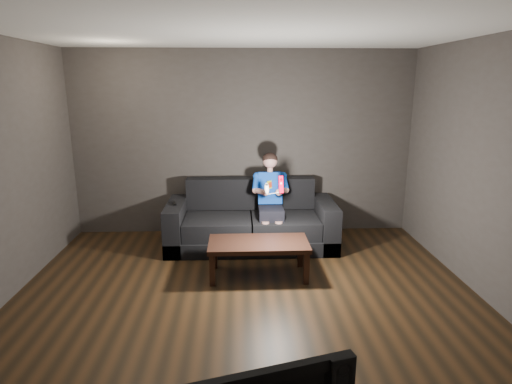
{
  "coord_description": "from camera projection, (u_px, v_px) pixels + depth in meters",
  "views": [
    {
      "loc": [
        -0.07,
        -3.8,
        2.21
      ],
      "look_at": [
        0.15,
        1.55,
        0.85
      ],
      "focal_mm": 30.0,
      "sensor_mm": 36.0,
      "label": 1
    }
  ],
  "objects": [
    {
      "name": "floor",
      "position": [
        247.0,
        314.0,
        4.23
      ],
      "size": [
        5.0,
        5.0,
        0.0
      ],
      "primitive_type": "plane",
      "color": "black",
      "rests_on": "ground"
    },
    {
      "name": "back_wall",
      "position": [
        243.0,
        144.0,
        6.32
      ],
      "size": [
        5.0,
        0.04,
        2.7
      ],
      "primitive_type": "cube",
      "color": "#3C3633",
      "rests_on": "ground"
    },
    {
      "name": "sofa",
      "position": [
        251.0,
        225.0,
        5.98
      ],
      "size": [
        2.31,
        1.0,
        0.89
      ],
      "color": "black",
      "rests_on": "floor"
    },
    {
      "name": "child",
      "position": [
        270.0,
        193.0,
        5.82
      ],
      "size": [
        0.49,
        0.6,
        1.21
      ],
      "color": "black",
      "rests_on": "sofa"
    },
    {
      "name": "front_wall",
      "position": [
        261.0,
        340.0,
        1.48
      ],
      "size": [
        5.0,
        0.04,
        2.7
      ],
      "primitive_type": "cube",
      "color": "#3C3633",
      "rests_on": "ground"
    },
    {
      "name": "ceiling",
      "position": [
        246.0,
        23.0,
        3.57
      ],
      "size": [
        5.0,
        5.0,
        0.02
      ],
      "primitive_type": "cube",
      "color": "white",
      "rests_on": "back_wall"
    },
    {
      "name": "wii_remote_red",
      "position": [
        281.0,
        184.0,
        5.31
      ],
      "size": [
        0.07,
        0.09,
        0.22
      ],
      "color": "red",
      "rests_on": "child"
    },
    {
      "name": "wii_remote_black",
      "position": [
        175.0,
        203.0,
        5.77
      ],
      "size": [
        0.06,
        0.15,
        0.03
      ],
      "color": "black",
      "rests_on": "sofa"
    },
    {
      "name": "coffee_table",
      "position": [
        259.0,
        246.0,
        4.99
      ],
      "size": [
        1.17,
        0.58,
        0.42
      ],
      "color": "black",
      "rests_on": "floor"
    },
    {
      "name": "nunchuk_white",
      "position": [
        267.0,
        188.0,
        5.32
      ],
      "size": [
        0.08,
        0.1,
        0.15
      ],
      "color": "white",
      "rests_on": "child"
    }
  ]
}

